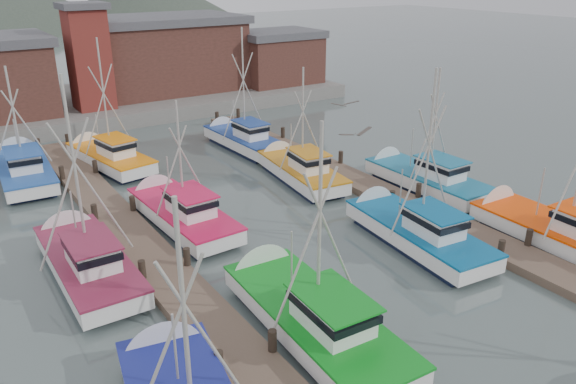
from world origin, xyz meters
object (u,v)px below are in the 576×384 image
lookout_tower (89,56)px  boat_8 (179,212)px  boat_4 (306,312)px  boat_12 (107,156)px

lookout_tower → boat_8: bearing=-95.7°
boat_4 → boat_12: (-0.67, 22.14, 0.00)m
lookout_tower → boat_4: bearing=-93.4°
boat_4 → boat_8: 11.04m
boat_4 → boat_12: boat_12 is taller
boat_8 → boat_4: bearing=-91.1°
lookout_tower → boat_4: size_ratio=0.88×
lookout_tower → boat_8: size_ratio=0.97×
boat_4 → boat_12: bearing=94.4°
boat_8 → boat_12: size_ratio=0.96×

